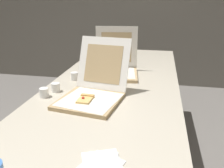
{
  "coord_description": "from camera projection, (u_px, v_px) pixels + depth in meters",
  "views": [
    {
      "loc": [
        0.3,
        -0.93,
        1.3
      ],
      "look_at": [
        0.02,
        0.47,
        0.79
      ],
      "focal_mm": 39.05,
      "sensor_mm": 36.0,
      "label": 1
    }
  ],
  "objects": [
    {
      "name": "pizza_box_front",
      "position": [
        92.0,
        92.0,
        1.42
      ],
      "size": [
        0.4,
        0.5,
        0.33
      ],
      "rotation": [
        0.0,
        0.0,
        -0.15
      ],
      "color": "tan",
      "rests_on": "table"
    },
    {
      "name": "cup_white_far",
      "position": [
        95.0,
        64.0,
        2.09
      ],
      "size": [
        0.05,
        0.05,
        0.06
      ],
      "primitive_type": "cylinder",
      "color": "white",
      "rests_on": "table"
    },
    {
      "name": "cup_white_mid",
      "position": [
        75.0,
        76.0,
        1.77
      ],
      "size": [
        0.05,
        0.05,
        0.06
      ],
      "primitive_type": "cylinder",
      "color": "white",
      "rests_on": "table"
    },
    {
      "name": "cup_white_near_left",
      "position": [
        44.0,
        93.0,
        1.47
      ],
      "size": [
        0.05,
        0.05,
        0.06
      ],
      "primitive_type": "cylinder",
      "color": "white",
      "rests_on": "table"
    },
    {
      "name": "pizza_box_middle",
      "position": [
        115.0,
        68.0,
        1.88
      ],
      "size": [
        0.37,
        0.37,
        0.35
      ],
      "rotation": [
        0.0,
        0.0,
        0.13
      ],
      "color": "tan",
      "rests_on": "table"
    },
    {
      "name": "cup_white_near_center",
      "position": [
        56.0,
        87.0,
        1.55
      ],
      "size": [
        0.05,
        0.05,
        0.06
      ],
      "primitive_type": "cylinder",
      "color": "white",
      "rests_on": "table"
    },
    {
      "name": "table",
      "position": [
        114.0,
        89.0,
        1.72
      ],
      "size": [
        0.88,
        2.36,
        0.73
      ],
      "color": "#BCB29E",
      "rests_on": "ground"
    },
    {
      "name": "napkin_pile",
      "position": [
        102.0,
        163.0,
        0.88
      ],
      "size": [
        0.18,
        0.19,
        0.01
      ],
      "color": "white",
      "rests_on": "table"
    }
  ]
}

